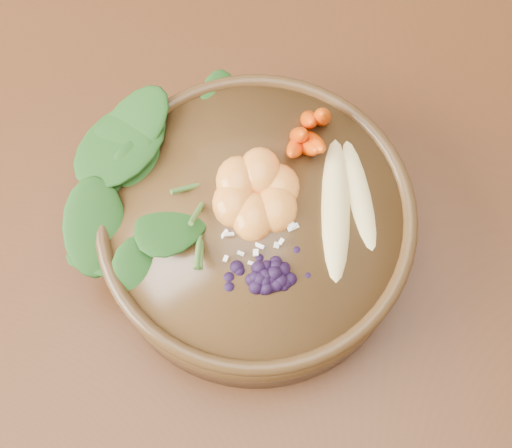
# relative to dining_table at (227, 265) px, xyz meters

# --- Properties ---
(ground) EXTENTS (4.00, 4.00, 0.00)m
(ground) POSITION_rel_dining_table_xyz_m (0.00, 0.00, -0.66)
(ground) COLOR #381E0F
(ground) RESTS_ON ground
(dining_table) EXTENTS (1.60, 0.90, 0.75)m
(dining_table) POSITION_rel_dining_table_xyz_m (0.00, 0.00, 0.00)
(dining_table) COLOR #331C0C
(dining_table) RESTS_ON ground
(stoneware_bowl) EXTENTS (0.28, 0.28, 0.07)m
(stoneware_bowl) POSITION_rel_dining_table_xyz_m (0.03, -0.01, 0.13)
(stoneware_bowl) COLOR #4F3417
(stoneware_bowl) RESTS_ON dining_table
(kale_heap) EXTENTS (0.18, 0.17, 0.04)m
(kale_heap) POSITION_rel_dining_table_xyz_m (-0.02, 0.04, 0.18)
(kale_heap) COLOR #1F4D18
(kale_heap) RESTS_ON stoneware_bowl
(carrot_cluster) EXTENTS (0.06, 0.06, 0.07)m
(carrot_cluster) POSITION_rel_dining_table_xyz_m (0.06, 0.06, 0.19)
(carrot_cluster) COLOR #D93800
(carrot_cluster) RESTS_ON stoneware_bowl
(banana_halves) EXTENTS (0.06, 0.14, 0.02)m
(banana_halves) POSITION_rel_dining_table_xyz_m (0.10, 0.01, 0.17)
(banana_halves) COLOR #E0CC84
(banana_halves) RESTS_ON stoneware_bowl
(mandarin_cluster) EXTENTS (0.08, 0.09, 0.03)m
(mandarin_cluster) POSITION_rel_dining_table_xyz_m (0.03, 0.01, 0.17)
(mandarin_cluster) COLOR orange
(mandarin_cluster) RESTS_ON stoneware_bowl
(blueberry_pile) EXTENTS (0.13, 0.10, 0.03)m
(blueberry_pile) POSITION_rel_dining_table_xyz_m (0.04, -0.06, 0.18)
(blueberry_pile) COLOR black
(blueberry_pile) RESTS_ON stoneware_bowl
(coconut_flakes) EXTENTS (0.09, 0.07, 0.01)m
(coconut_flakes) POSITION_rel_dining_table_xyz_m (0.03, -0.02, 0.16)
(coconut_flakes) COLOR white
(coconut_flakes) RESTS_ON stoneware_bowl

